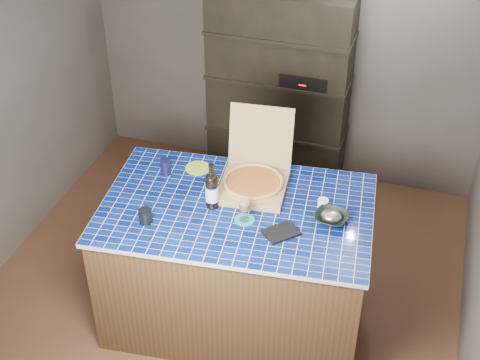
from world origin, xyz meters
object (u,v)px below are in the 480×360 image
(kitchen_island, at_px, (237,262))
(mead_bottle, at_px, (212,190))
(wine_glass, at_px, (245,205))
(dvd_case, at_px, (281,232))
(bowl, at_px, (331,218))
(pizza_box, at_px, (254,179))

(kitchen_island, xyz_separation_m, mead_bottle, (-0.15, -0.04, 0.61))
(mead_bottle, height_order, wine_glass, mead_bottle)
(dvd_case, relative_size, bowl, 0.99)
(pizza_box, bearing_deg, wine_glass, -88.43)
(bowl, bearing_deg, dvd_case, -141.51)
(pizza_box, relative_size, bowl, 2.74)
(mead_bottle, bearing_deg, wine_glass, -17.11)
(dvd_case, bearing_deg, mead_bottle, -150.14)
(kitchen_island, distance_m, bowl, 0.80)
(bowl, bearing_deg, mead_bottle, -173.70)
(bowl, bearing_deg, pizza_box, 161.04)
(kitchen_island, height_order, pizza_box, pizza_box)
(wine_glass, bearing_deg, bowl, 16.92)
(bowl, bearing_deg, wine_glass, -163.08)
(pizza_box, bearing_deg, mead_bottle, -130.88)
(mead_bottle, distance_m, dvd_case, 0.53)
(kitchen_island, distance_m, wine_glass, 0.62)
(mead_bottle, bearing_deg, dvd_case, -14.62)
(kitchen_island, relative_size, dvd_case, 8.95)
(pizza_box, distance_m, dvd_case, 0.51)
(pizza_box, distance_m, wine_glass, 0.36)
(mead_bottle, relative_size, dvd_case, 1.58)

